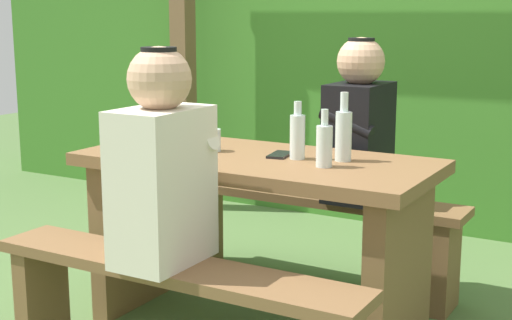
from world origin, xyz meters
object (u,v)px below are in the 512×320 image
object	(u,v)px
drinking_glass	(212,140)
bottle_center	(297,135)
picnic_table	(256,213)
bottle_left	(344,134)
bench_near	(173,299)
person_white_shirt	(162,165)
cell_phone	(280,155)
person_black_coat	(359,126)
bottle_right	(324,144)
bench_far	(316,220)

from	to	relation	value
drinking_glass	bottle_center	size ratio (longest dim) A/B	0.41
picnic_table	bottle_left	bearing A→B (deg)	14.79
drinking_glass	bench_near	bearing A→B (deg)	-69.85
person_white_shirt	cell_phone	xyz separation A→B (m)	(0.11, 0.61, -0.06)
picnic_table	person_black_coat	size ratio (longest dim) A/B	1.95
drinking_glass	bottle_left	distance (m)	0.55
drinking_glass	bottle_left	size ratio (longest dim) A/B	0.35
picnic_table	bottle_right	xyz separation A→B (m)	(0.32, -0.05, 0.31)
person_white_shirt	person_black_coat	distance (m)	1.15
person_white_shirt	bottle_right	world-z (taller)	person_white_shirt
bench_near	drinking_glass	bearing A→B (deg)	110.15
bottle_center	bottle_right	bearing A→B (deg)	-29.17
picnic_table	person_white_shirt	world-z (taller)	person_white_shirt
bottle_right	cell_phone	xyz separation A→B (m)	(-0.24, 0.10, -0.08)
bench_far	bench_near	bearing A→B (deg)	-90.00
picnic_table	bottle_center	xyz separation A→B (m)	(0.16, 0.03, 0.32)
drinking_glass	picnic_table	bearing A→B (deg)	-1.98
drinking_glass	bottle_center	xyz separation A→B (m)	(0.37, 0.03, 0.05)
bench_near	drinking_glass	world-z (taller)	drinking_glass
person_black_coat	cell_phone	world-z (taller)	person_black_coat
drinking_glass	bottle_left	xyz separation A→B (m)	(0.54, 0.08, 0.06)
picnic_table	bench_far	size ratio (longest dim) A/B	1.00
bottle_left	bottle_right	distance (m)	0.14
bench_near	bottle_center	distance (m)	0.79
bench_far	drinking_glass	size ratio (longest dim) A/B	15.40
bottle_right	bottle_left	bearing A→B (deg)	83.30
bench_near	drinking_glass	distance (m)	0.75
person_white_shirt	person_black_coat	world-z (taller)	same
drinking_glass	bottle_right	size ratio (longest dim) A/B	0.43
picnic_table	bottle_right	bearing A→B (deg)	-9.05
cell_phone	bottle_left	bearing A→B (deg)	-1.64
picnic_table	bench_far	world-z (taller)	picnic_table
person_black_coat	picnic_table	bearing A→B (deg)	-109.83
cell_phone	drinking_glass	bearing A→B (deg)	179.24
bench_near	person_white_shirt	size ratio (longest dim) A/B	1.95
bench_far	person_black_coat	size ratio (longest dim) A/B	1.95
bottle_right	drinking_glass	bearing A→B (deg)	173.75
cell_phone	person_white_shirt	bearing A→B (deg)	-110.06
person_white_shirt	bottle_center	world-z (taller)	person_white_shirt
bench_far	cell_phone	distance (m)	0.66
person_white_shirt	drinking_glass	distance (m)	0.59
bench_near	bottle_center	bearing A→B (deg)	74.70
person_black_coat	bottle_left	distance (m)	0.49
bottle_left	bottle_center	distance (m)	0.18
bottle_left	bottle_center	world-z (taller)	bottle_left
person_white_shirt	drinking_glass	xyz separation A→B (m)	(-0.18, 0.57, -0.02)
person_white_shirt	bottle_right	size ratio (longest dim) A/B	3.39
bench_far	person_white_shirt	distance (m)	1.22
drinking_glass	person_black_coat	bearing A→B (deg)	53.35
picnic_table	cell_phone	size ratio (longest dim) A/B	10.00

